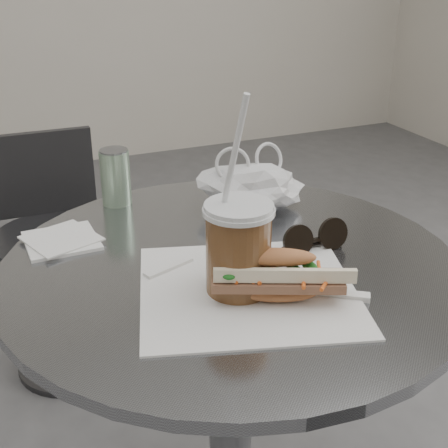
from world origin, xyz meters
name	(u,v)px	position (x,y,z in m)	size (l,w,h in m)	color
cafe_table	(231,393)	(0.00, 0.20, 0.47)	(0.76, 0.76, 0.74)	slate
chair_far	(61,269)	(-0.17, 1.08, 0.32)	(0.37, 0.38, 0.71)	#2F2F32
sandwich_paper	(248,289)	(-0.02, 0.10, 0.74)	(0.32, 0.30, 0.00)	white
banh_mi	(277,276)	(0.01, 0.06, 0.78)	(0.25, 0.18, 0.08)	#CC804D
iced_coffee	(238,247)	(-0.03, 0.11, 0.81)	(0.10, 0.10, 0.30)	brown
sunglasses	(315,239)	(0.14, 0.18, 0.76)	(0.12, 0.03, 0.06)	black
plastic_bag	(254,189)	(0.12, 0.37, 0.79)	(0.19, 0.15, 0.09)	silver
napkin_stack	(61,240)	(-0.24, 0.38, 0.74)	(0.14, 0.14, 0.01)	white
drink_can	(115,177)	(-0.11, 0.52, 0.80)	(0.06, 0.06, 0.11)	#508955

